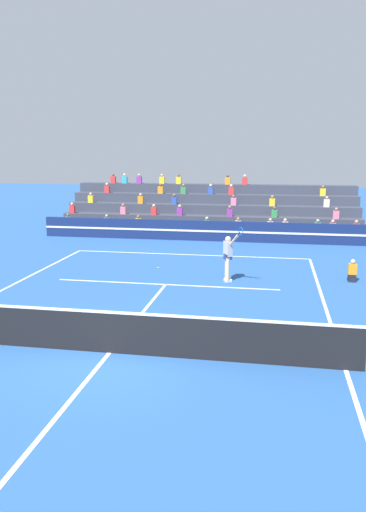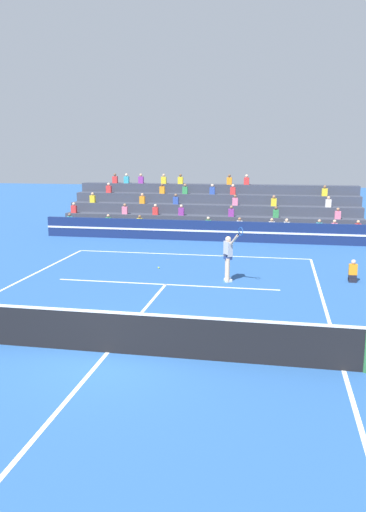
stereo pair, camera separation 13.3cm
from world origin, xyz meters
The scene contains 8 objects.
ground_plane centered at (0.00, 0.00, 0.00)m, with size 120.00×120.00×0.00m, color #285699.
court_lines centered at (0.00, 0.00, 0.00)m, with size 11.10×23.90×0.01m.
tennis_net centered at (0.00, 0.00, 0.54)m, with size 12.00×0.10×1.10m.
sponsor_banner_wall centered at (0.00, 15.78, 0.55)m, with size 18.00×0.26×1.10m.
bleacher_stand centered at (0.00, 19.58, 1.02)m, with size 17.49×4.75×3.38m.
ball_kid_courtside centered at (6.78, 8.13, 0.33)m, with size 0.30×0.36×0.84m.
tennis_player centered at (2.19, 7.30, 0.98)m, with size 0.82×1.17×2.24m.
tennis_ball centered at (-0.84, 8.87, 0.03)m, with size 0.07×0.07×0.07m, color #C6DB33.
Camera 1 is at (3.77, -10.82, 4.77)m, focal length 35.00 mm.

